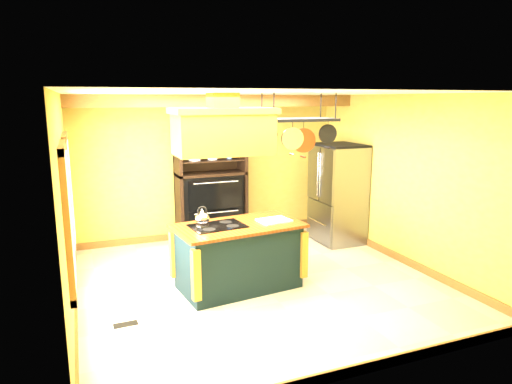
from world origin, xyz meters
TOP-DOWN VIEW (x-y plane):
  - floor at (0.00, 0.00)m, footprint 5.00×5.00m
  - ceiling at (0.00, 0.00)m, footprint 5.00×5.00m
  - wall_back at (0.00, 2.50)m, footprint 5.00×0.02m
  - wall_front at (0.00, -2.50)m, footprint 5.00×0.02m
  - wall_left at (-2.50, 0.00)m, footprint 0.02×5.00m
  - wall_right at (2.50, 0.00)m, footprint 0.02×5.00m
  - ceiling_beam at (0.00, 1.70)m, footprint 5.00×0.15m
  - window_near at (-2.47, -0.80)m, footprint 0.06×1.06m
  - window_far at (-2.47, 0.60)m, footprint 0.06×1.06m
  - kitchen_island at (-0.33, -0.07)m, footprint 1.84×1.17m
  - range_hood at (-0.53, -0.07)m, footprint 1.33×0.75m
  - pot_rack at (0.57, -0.06)m, footprint 1.10×0.52m
  - refrigerator at (2.09, 1.30)m, footprint 0.77×0.91m
  - hutch at (-0.06, 2.26)m, footprint 1.28×0.58m
  - floor_register at (-1.94, -0.62)m, footprint 0.28×0.13m

SIDE VIEW (x-z plane):
  - floor at x=0.00m, z-range 0.00..0.00m
  - floor_register at x=-1.94m, z-range 0.00..0.01m
  - kitchen_island at x=-0.33m, z-range -0.09..1.02m
  - refrigerator at x=2.09m, z-range -0.02..1.76m
  - hutch at x=-0.06m, z-range -0.25..2.00m
  - wall_back at x=0.00m, z-range 0.00..2.70m
  - wall_front at x=0.00m, z-range 0.00..2.70m
  - wall_left at x=-2.50m, z-range 0.00..2.70m
  - wall_right at x=2.50m, z-range 0.00..2.70m
  - window_near at x=-2.47m, z-range 0.62..2.18m
  - window_far at x=-2.47m, z-range 0.62..2.18m
  - range_hood at x=-0.53m, z-range 1.83..2.63m
  - pot_rack at x=0.57m, z-range 1.83..2.67m
  - ceiling_beam at x=0.00m, z-range 2.49..2.69m
  - ceiling at x=0.00m, z-range 2.70..2.70m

